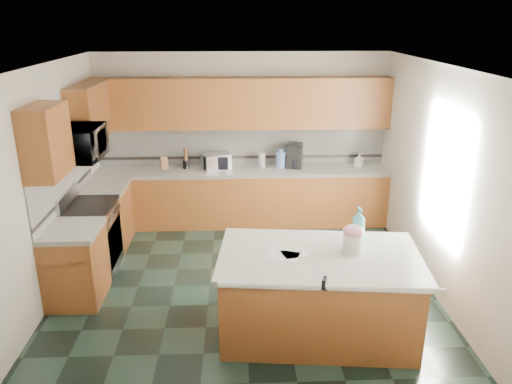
{
  "coord_description": "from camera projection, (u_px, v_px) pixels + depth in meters",
  "views": [
    {
      "loc": [
        -0.09,
        -5.56,
        3.22
      ],
      "look_at": [
        0.15,
        0.35,
        1.12
      ],
      "focal_mm": 35.0,
      "sensor_mm": 36.0,
      "label": 1
    }
  ],
  "objects": [
    {
      "name": "island_base",
      "position": [
        318.0,
        297.0,
        5.24
      ],
      "size": [
        2.05,
        1.3,
        0.86
      ],
      "primitive_type": "cube",
      "rotation": [
        0.0,
        0.0,
        -0.1
      ],
      "color": "#4F2812",
      "rests_on": "ground"
    },
    {
      "name": "left_accent_band",
      "position": [
        66.0,
        195.0,
        6.4
      ],
      "size": [
        0.01,
        2.3,
        0.05
      ],
      "primitive_type": "cube",
      "color": "black",
      "rests_on": "wall_left"
    },
    {
      "name": "microwave",
      "position": [
        81.0,
        143.0,
        6.13
      ],
      "size": [
        0.5,
        0.73,
        0.41
      ],
      "primitive_type": "imported",
      "rotation": [
        0.0,
        0.0,
        1.57
      ],
      "color": "#B7B7BC",
      "rests_on": "wall_left"
    },
    {
      "name": "soap_bottle_island",
      "position": [
        358.0,
        226.0,
        5.27
      ],
      "size": [
        0.17,
        0.17,
        0.4
      ],
      "primitive_type": "imported",
      "rotation": [
        0.0,
        0.0,
        0.09
      ],
      "color": "#42A7B5",
      "rests_on": "island_top"
    },
    {
      "name": "left_counter_front",
      "position": [
        71.0,
        231.0,
        5.71
      ],
      "size": [
        0.64,
        0.72,
        0.06
      ],
      "primitive_type": "cube",
      "color": "white",
      "rests_on": "left_base_cab_front"
    },
    {
      "name": "left_upper_cab_rear",
      "position": [
        89.0,
        113.0,
        6.92
      ],
      "size": [
        0.33,
        1.09,
        0.78
      ],
      "primitive_type": "cube",
      "color": "#4F2812",
      "rests_on": "wall_left"
    },
    {
      "name": "treat_jar_knob",
      "position": [
        354.0,
        227.0,
        5.03
      ],
      "size": [
        0.07,
        0.02,
        0.02
      ],
      "primitive_type": "cylinder",
      "rotation": [
        0.0,
        1.57,
        0.0
      ],
      "color": "tan",
      "rests_on": "treat_jar_lid"
    },
    {
      "name": "water_jug_neck",
      "position": [
        281.0,
        150.0,
        7.87
      ],
      "size": [
        0.08,
        0.08,
        0.04
      ],
      "primitive_type": "cylinder",
      "color": "#6390C9",
      "rests_on": "water_jug"
    },
    {
      "name": "range_body",
      "position": [
        93.0,
        239.0,
        6.56
      ],
      "size": [
        0.6,
        0.76,
        0.88
      ],
      "primitive_type": "cube",
      "color": "#B7B7BC",
      "rests_on": "ground"
    },
    {
      "name": "treat_jar_knob_end_l",
      "position": [
        350.0,
        227.0,
        5.02
      ],
      "size": [
        0.04,
        0.04,
        0.04
      ],
      "primitive_type": "sphere",
      "color": "tan",
      "rests_on": "treat_jar_lid"
    },
    {
      "name": "water_jug",
      "position": [
        281.0,
        160.0,
        7.92
      ],
      "size": [
        0.16,
        0.16,
        0.27
      ],
      "primitive_type": "cylinder",
      "color": "#6390C9",
      "rests_on": "back_countertop"
    },
    {
      "name": "back_accent_band",
      "position": [
        242.0,
        157.0,
        8.11
      ],
      "size": [
        4.6,
        0.01,
        0.05
      ],
      "primitive_type": "cube",
      "color": "black",
      "rests_on": "back_countertop"
    },
    {
      "name": "wall_back",
      "position": [
        242.0,
        138.0,
        8.04
      ],
      "size": [
        4.6,
        0.04,
        2.7
      ],
      "primitive_type": "cube",
      "color": "silver",
      "rests_on": "ground"
    },
    {
      "name": "back_upper_cab",
      "position": [
        242.0,
        103.0,
        7.67
      ],
      "size": [
        4.6,
        0.33,
        0.78
      ],
      "primitive_type": "cube",
      "color": "#4F2812",
      "rests_on": "wall_back"
    },
    {
      "name": "paper_sheet_a",
      "position": [
        295.0,
        253.0,
        5.1
      ],
      "size": [
        0.3,
        0.26,
        0.0
      ],
      "primitive_type": "cube",
      "rotation": [
        0.0,
        0.0,
        0.26
      ],
      "color": "white",
      "rests_on": "island_top"
    },
    {
      "name": "left_base_cab_front",
      "position": [
        76.0,
        266.0,
        5.87
      ],
      "size": [
        0.6,
        0.72,
        0.86
      ],
      "primitive_type": "cube",
      "color": "#4F2812",
      "rests_on": "ground"
    },
    {
      "name": "left_counter_rear",
      "position": [
        104.0,
        187.0,
        7.15
      ],
      "size": [
        0.64,
        0.82,
        0.06
      ],
      "primitive_type": "cube",
      "color": "white",
      "rests_on": "left_base_cab_rear"
    },
    {
      "name": "wall_right",
      "position": [
        439.0,
        181.0,
        5.95
      ],
      "size": [
        0.04,
        4.6,
        2.7
      ],
      "primitive_type": "cube",
      "color": "silver",
      "rests_on": "ground"
    },
    {
      "name": "range_backguard",
      "position": [
        67.0,
        198.0,
        6.36
      ],
      "size": [
        0.06,
        0.76,
        0.18
      ],
      "primitive_type": "cube",
      "color": "#B7B7BC",
      "rests_on": "range_body"
    },
    {
      "name": "floor",
      "position": [
        245.0,
        285.0,
        6.31
      ],
      "size": [
        4.6,
        4.6,
        0.0
      ],
      "primitive_type": "plane",
      "color": "black",
      "rests_on": "ground"
    },
    {
      "name": "coffee_carafe",
      "position": [
        295.0,
        163.0,
        7.91
      ],
      "size": [
        0.16,
        0.16,
        0.16
      ],
      "primitive_type": "cylinder",
      "color": "black",
      "rests_on": "back_countertop"
    },
    {
      "name": "range_cooktop",
      "position": [
        89.0,
        206.0,
        6.41
      ],
      "size": [
        0.62,
        0.78,
        0.04
      ],
      "primitive_type": "cube",
      "color": "black",
      "rests_on": "range_body"
    },
    {
      "name": "back_base_cab",
      "position": [
        243.0,
        198.0,
        8.05
      ],
      "size": [
        4.6,
        0.6,
        0.86
      ],
      "primitive_type": "cube",
      "color": "#4F2812",
      "rests_on": "ground"
    },
    {
      "name": "paper_sheet_b",
      "position": [
        283.0,
        255.0,
        5.05
      ],
      "size": [
        0.38,
        0.33,
        0.0
      ],
      "primitive_type": "cube",
      "rotation": [
        0.0,
        0.0,
        -0.37
      ],
      "color": "white",
      "rests_on": "island_top"
    },
    {
      "name": "left_upper_cab_front",
      "position": [
        46.0,
        141.0,
        5.36
      ],
      "size": [
        0.33,
        0.72,
        0.78
      ],
      "primitive_type": "cube",
      "color": "#4F2812",
      "rests_on": "wall_left"
    },
    {
      "name": "treat_jar",
      "position": [
        353.0,
        243.0,
        5.09
      ],
      "size": [
        0.21,
        0.21,
        0.21
      ],
      "primitive_type": "cylinder",
      "rotation": [
        0.0,
        0.0,
        0.08
      ],
      "color": "silver",
      "rests_on": "island_top"
    },
    {
      "name": "wall_front",
      "position": [
        250.0,
        284.0,
        3.68
      ],
      "size": [
        4.6,
        0.04,
        2.7
      ],
      "primitive_type": "cube",
      "color": "silver",
      "rests_on": "ground"
    },
    {
      "name": "knife_block",
      "position": [
        164.0,
        163.0,
        7.86
      ],
      "size": [
        0.15,
        0.17,
        0.21
      ],
      "primitive_type": "cube",
      "rotation": [
        -0.31,
        0.0,
        0.32
      ],
      "color": "#472814",
      "rests_on": "back_countertop"
    },
    {
      "name": "utensil_bundle",
      "position": [
        186.0,
        154.0,
        7.85
      ],
      "size": [
        0.06,
        0.06,
        0.2
      ],
      "primitive_type": "cylinder",
      "color": "#472814",
      "rests_on": "utensil_crock"
    },
    {
      "name": "coffee_maker",
      "position": [
        295.0,
        155.0,
        7.93
      ],
      "size": [
        0.28,
        0.3,
        0.39
      ],
      "primitive_type": "cube",
      "rotation": [
        0.0,
        0.0,
        -0.25
      ],
      "color": "black",
      "rests_on": "back_countertop"
    },
    {
      "name": "paper_towel_base",
      "position": [
        262.0,
        167.0,
        7.99
      ],
      "size": [
        0.16,
        0.16,
        0.01
      ],
      "primitive_type": "cylinder",
      "color": "#B7B7BC",
      "rests_on": "back_countertop"
    },
    {
      "name": "toaster_oven_door",
      "position": [
        216.0,
        164.0,
        7.75
      ],
      "size": [
        0.38,
        0.01,
        0.2
      ],
      "primitive_type": "cube",
      "color": "black",
      "rests_on": "toaster_oven"
    },
    {
      "name": "utensil_crock",
      "position": [
        186.0,
        164.0,
        7.91
      ],
      "size": [
        0.11,
        0.11,
        0.13
      ],
      "primitive_type": "cylinder",
      "color": "black",
      "rests_on": "back_countertop"
    },
    {
      "name": "ceiling",
      "position": [
        243.0,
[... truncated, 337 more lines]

